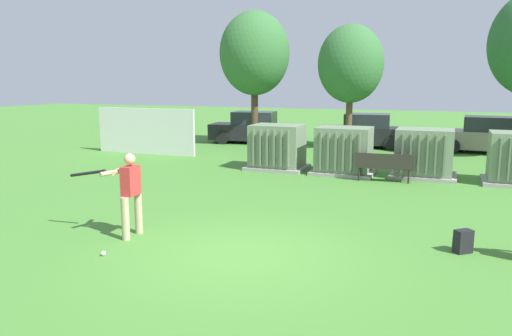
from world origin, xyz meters
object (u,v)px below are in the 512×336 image
transformer_mid_east (424,154)px  backpack (463,241)px  sports_ball (103,253)px  parked_car_right_of_center (486,136)px  parked_car_leftmost (252,128)px  transformer_west (277,148)px  parked_car_left_of_center (364,132)px  transformer_mid_west (344,151)px  park_bench (384,165)px  batter (129,190)px

transformer_mid_east → backpack: (1.07, -7.49, -0.57)m
sports_ball → backpack: 6.70m
parked_car_right_of_center → parked_car_leftmost: bearing=-177.9°
transformer_mid_east → sports_ball: (-5.12, -10.07, -0.74)m
transformer_west → parked_car_left_of_center: same height
transformer_west → backpack: (6.11, -7.24, -0.57)m
transformer_mid_east → parked_car_left_of_center: same height
transformer_west → parked_car_leftmost: bearing=118.2°
transformer_west → sports_ball: 9.84m
transformer_mid_west → transformer_mid_east: bearing=6.8°
transformer_mid_west → transformer_mid_east: (2.61, 0.31, 0.00)m
park_bench → sports_ball: 9.73m
sports_ball → parked_car_leftmost: parked_car_leftmost is taller
transformer_mid_west → backpack: (3.68, -7.18, -0.57)m
transformer_west → parked_car_leftmost: same height
parked_car_left_of_center → park_bench: bearing=-76.9°
transformer_mid_east → parked_car_left_of_center: 7.67m
batter → parked_car_leftmost: bearing=102.3°
transformer_west → parked_car_right_of_center: bearing=44.8°
parked_car_right_of_center → batter: bearing=-115.7°
parked_car_left_of_center → batter: bearing=-98.2°
transformer_mid_east → batter: (-5.35, -8.89, 0.19)m
sports_ball → parked_car_right_of_center: bearing=66.5°
transformer_west → batter: batter is taller
parked_car_left_of_center → sports_ball: bearing=-96.9°
backpack → batter: bearing=-167.7°
transformer_west → parked_car_right_of_center: (7.36, 7.31, -0.04)m
batter → transformer_mid_east: bearing=59.0°
transformer_mid_west → transformer_mid_east: 2.63m
transformer_mid_west → parked_car_right_of_center: (4.93, 7.37, -0.04)m
batter → sports_ball: 1.52m
backpack → parked_car_left_of_center: (-4.13, 14.53, 0.54)m
transformer_mid_east → park_bench: bearing=-133.3°
batter → sports_ball: batter is taller
transformer_west → parked_car_right_of_center: same height
transformer_west → parked_car_left_of_center: (1.98, 7.29, -0.04)m
sports_ball → batter: bearing=101.0°
park_bench → sports_ball: park_bench is taller
transformer_mid_east → batter: 10.38m
sports_ball → transformer_west: bearing=89.6°
transformer_mid_east → parked_car_leftmost: bearing=142.8°
backpack → parked_car_left_of_center: size_ratio=0.10×
park_bench → parked_car_right_of_center: 8.96m
sports_ball → parked_car_left_of_center: size_ratio=0.02×
transformer_mid_west → parked_car_leftmost: bearing=131.4°
park_bench → transformer_mid_east: bearing=46.7°
parked_car_right_of_center → sports_ball: bearing=-113.5°
transformer_mid_west → parked_car_right_of_center: bearing=56.2°
backpack → parked_car_leftmost: (-9.80, 14.14, 0.54)m
parked_car_leftmost → parked_car_right_of_center: (11.05, 0.41, 0.00)m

